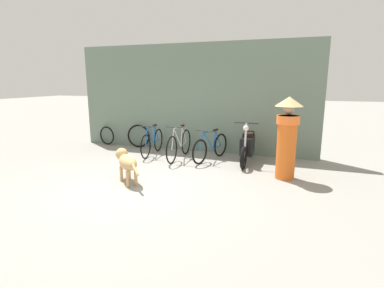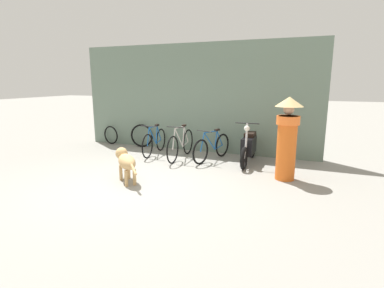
# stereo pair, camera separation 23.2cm
# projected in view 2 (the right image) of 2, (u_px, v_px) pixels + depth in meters

# --- Properties ---
(ground_plane) EXTENTS (60.00, 60.00, 0.00)m
(ground_plane) POSITION_uv_depth(u_px,v_px,m) (133.00, 185.00, 6.11)
(ground_plane) COLOR gray
(shop_wall_back) EXTENTS (7.32, 0.20, 3.14)m
(shop_wall_back) POSITION_uv_depth(u_px,v_px,m) (194.00, 98.00, 8.89)
(shop_wall_back) COLOR slate
(shop_wall_back) RESTS_ON ground
(bicycle_0) EXTENTS (0.46, 1.64, 0.87)m
(bicycle_0) POSITION_uv_depth(u_px,v_px,m) (154.00, 142.00, 8.58)
(bicycle_0) COLOR black
(bicycle_0) RESTS_ON ground
(bicycle_1) EXTENTS (0.46, 1.82, 0.93)m
(bicycle_1) POSITION_uv_depth(u_px,v_px,m) (181.00, 144.00, 8.10)
(bicycle_1) COLOR black
(bicycle_1) RESTS_ON ground
(bicycle_2) EXTENTS (0.58, 1.62, 0.84)m
(bicycle_2) POSITION_uv_depth(u_px,v_px,m) (212.00, 147.00, 7.92)
(bicycle_2) COLOR black
(bicycle_2) RESTS_ON ground
(motorcycle) EXTENTS (0.58, 1.79, 1.09)m
(motorcycle) POSITION_uv_depth(u_px,v_px,m) (249.00, 147.00, 7.62)
(motorcycle) COLOR black
(motorcycle) RESTS_ON ground
(stray_dog) EXTENTS (1.00, 0.91, 0.66)m
(stray_dog) POSITION_uv_depth(u_px,v_px,m) (126.00, 161.00, 6.22)
(stray_dog) COLOR tan
(stray_dog) RESTS_ON ground
(person_in_robes) EXTENTS (0.77, 0.77, 1.76)m
(person_in_robes) POSITION_uv_depth(u_px,v_px,m) (287.00, 135.00, 6.25)
(person_in_robes) COLOR orange
(person_in_robes) RESTS_ON ground
(spare_tire_left) EXTENTS (0.73, 0.19, 0.73)m
(spare_tire_left) POSITION_uv_depth(u_px,v_px,m) (142.00, 136.00, 9.51)
(spare_tire_left) COLOR black
(spare_tire_left) RESTS_ON ground
(spare_tire_right) EXTENTS (0.61, 0.14, 0.61)m
(spare_tire_right) POSITION_uv_depth(u_px,v_px,m) (111.00, 135.00, 9.98)
(spare_tire_right) COLOR black
(spare_tire_right) RESTS_ON ground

